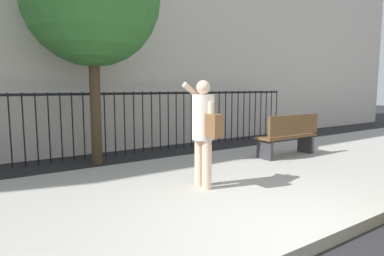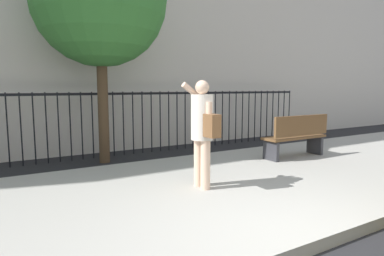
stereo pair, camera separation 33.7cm
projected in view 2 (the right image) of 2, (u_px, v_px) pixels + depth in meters
ground_plane at (311, 256)px, 3.38m from camera, size 60.00×60.00×0.00m
sidewalk at (197, 192)px, 5.24m from camera, size 28.00×4.40×0.15m
iron_fence at (118, 115)px, 8.28m from camera, size 12.03×0.04×1.60m
pedestrian_on_phone at (203, 126)px, 5.07m from camera, size 0.48×0.65×1.66m
street_bench at (297, 135)px, 7.37m from camera, size 1.60×0.45×0.95m
street_tree_near at (100, 0)px, 7.20m from camera, size 2.91×2.91×5.06m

